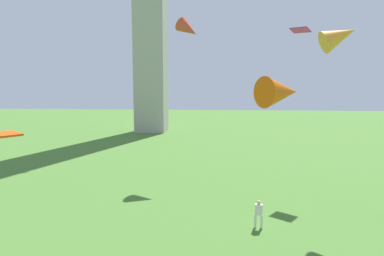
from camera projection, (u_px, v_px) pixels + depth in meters
person_0 at (259, 212)px, 18.26m from camera, size 0.49×0.27×1.57m
kite_flying_1 at (281, 92)px, 11.97m from camera, size 1.96×1.84×1.15m
kite_flying_2 at (188, 29)px, 29.75m from camera, size 2.78×2.36×2.25m
kite_flying_3 at (300, 30)px, 26.19m from camera, size 1.74×1.66×0.38m
kite_flying_6 at (339, 36)px, 20.09m from camera, size 2.48×1.56×2.09m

